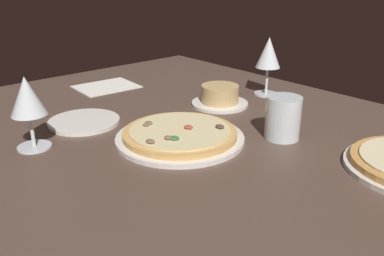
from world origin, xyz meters
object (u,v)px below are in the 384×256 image
ramekin_on_saucer (220,97)px  wine_glass_near (27,99)px  pizza_main (180,135)px  water_glass (283,121)px  wine_glass_far (268,55)px  side_plate (84,122)px  paper_menu (106,87)px

ramekin_on_saucer → wine_glass_near: 50.86cm
pizza_main → ramekin_on_saucer: size_ratio=1.83×
wine_glass_near → water_glass: 54.22cm
pizza_main → wine_glass_far: 43.96cm
pizza_main → wine_glass_near: wine_glass_near is taller
wine_glass_near → side_plate: bearing=112.8°
wine_glass_far → side_plate: size_ratio=0.99×
pizza_main → side_plate: 25.96cm
wine_glass_near → paper_menu: (-30.87, 35.40, -10.76)cm
pizza_main → wine_glass_near: (-17.31, -25.76, 9.70)cm
wine_glass_far → side_plate: 55.47cm
wine_glass_far → paper_menu: 51.33cm
wine_glass_far → water_glass: (23.65, -23.47, -7.90)cm
pizza_main → wine_glass_near: size_ratio=1.83×
pizza_main → water_glass: 22.97cm
wine_glass_near → wine_glass_far: bearing=83.6°
ramekin_on_saucer → side_plate: 37.03cm
wine_glass_far → pizza_main: bearing=-76.8°
pizza_main → paper_menu: (-48.17, 9.64, -1.05)cm
pizza_main → ramekin_on_saucer: ramekin_on_saucer is taller
ramekin_on_saucer → wine_glass_near: size_ratio=1.00×
pizza_main → ramekin_on_saucer: 26.81cm
pizza_main → ramekin_on_saucer: bearing=116.0°
pizza_main → water_glass: bearing=52.3°
pizza_main → ramekin_on_saucer: (-11.74, 24.08, 1.21)cm
ramekin_on_saucer → paper_menu: (-36.43, -14.43, -2.27)cm
paper_menu → water_glass: bearing=11.1°
wine_glass_far → side_plate: wine_glass_far is taller
water_glass → paper_menu: size_ratio=0.53×
ramekin_on_saucer → paper_menu: ramekin_on_saucer is taller
paper_menu → pizza_main: bearing=-7.9°
wine_glass_near → water_glass: bearing=54.5°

